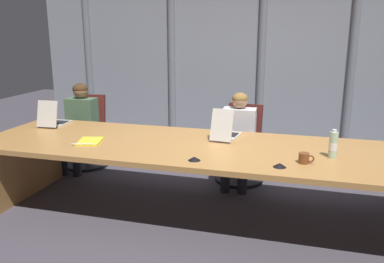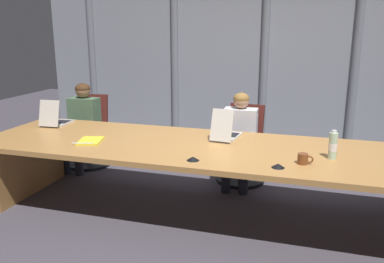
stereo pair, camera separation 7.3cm
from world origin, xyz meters
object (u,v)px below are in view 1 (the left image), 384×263
object	(u,v)px
office_chair_left_mid	(240,153)
coffee_mug_near	(304,158)
water_bottle_primary	(333,145)
conference_mic_left_side	(194,159)
conference_mic_middle	(280,165)
office_chair_left_end	(87,140)
person_left_mid	(238,134)
laptop_left_end	(54,120)
spiral_notepad	(90,141)
person_left_end	(79,121)
laptop_left_mid	(226,132)

from	to	relation	value
office_chair_left_mid	coffee_mug_near	xyz separation A→B (m)	(0.75, -1.38, 0.43)
water_bottle_primary	conference_mic_left_side	size ratio (longest dim) A/B	2.33
conference_mic_middle	office_chair_left_end	bearing A→B (deg)	150.17
conference_mic_left_side	conference_mic_middle	bearing A→B (deg)	1.84
person_left_mid	office_chair_left_end	bearing A→B (deg)	-96.38
office_chair_left_mid	water_bottle_primary	xyz separation A→B (m)	(0.98, -1.16, 0.50)
person_left_mid	coffee_mug_near	distance (m)	1.45
laptop_left_end	conference_mic_middle	bearing A→B (deg)	-110.74
office_chair_left_end	conference_mic_left_side	bearing A→B (deg)	42.99
office_chair_left_end	spiral_notepad	world-z (taller)	office_chair_left_end
water_bottle_primary	conference_mic_left_side	bearing A→B (deg)	-160.88
person_left_end	conference_mic_middle	bearing A→B (deg)	61.55
person_left_mid	conference_mic_middle	distance (m)	1.49
person_left_end	water_bottle_primary	distance (m)	3.29
laptop_left_end	spiral_notepad	world-z (taller)	laptop_left_end
laptop_left_end	laptop_left_mid	xyz separation A→B (m)	(2.06, -0.02, 0.00)
conference_mic_left_side	office_chair_left_end	bearing A→B (deg)	141.49
laptop_left_mid	conference_mic_middle	xyz separation A→B (m)	(0.60, -0.77, -0.05)
laptop_left_mid	office_chair_left_mid	bearing A→B (deg)	2.66
water_bottle_primary	conference_mic_middle	world-z (taller)	water_bottle_primary
office_chair_left_end	water_bottle_primary	distance (m)	3.36
laptop_left_end	coffee_mug_near	bearing A→B (deg)	-106.75
office_chair_left_end	conference_mic_left_side	distance (m)	2.54
person_left_end	spiral_notepad	bearing A→B (deg)	34.27
person_left_mid	conference_mic_left_side	size ratio (longest dim) A/B	10.10
coffee_mug_near	person_left_mid	bearing A→B (deg)	121.74
conference_mic_left_side	spiral_notepad	xyz separation A→B (m)	(-1.17, 0.28, -0.01)
office_chair_left_mid	coffee_mug_near	bearing A→B (deg)	35.02
conference_mic_left_side	conference_mic_middle	size ratio (longest dim) A/B	1.00
office_chair_left_mid	water_bottle_primary	size ratio (longest dim) A/B	3.64
office_chair_left_mid	coffee_mug_near	world-z (taller)	office_chair_left_mid
spiral_notepad	coffee_mug_near	bearing A→B (deg)	-17.82
conference_mic_left_side	laptop_left_mid	bearing A→B (deg)	81.09
person_left_end	spiral_notepad	world-z (taller)	person_left_end
office_chair_left_end	conference_mic_middle	bearing A→B (deg)	51.67
laptop_left_end	person_left_mid	xyz separation A→B (m)	(2.10, 0.58, -0.16)
office_chair_left_end	office_chair_left_mid	size ratio (longest dim) A/B	1.03
laptop_left_mid	conference_mic_middle	size ratio (longest dim) A/B	4.27
office_chair_left_mid	person_left_mid	size ratio (longest dim) A/B	0.84
laptop_left_end	water_bottle_primary	size ratio (longest dim) A/B	1.64
laptop_left_end	office_chair_left_mid	size ratio (longest dim) A/B	0.45
office_chair_left_end	office_chair_left_mid	distance (m)	2.13
coffee_mug_near	office_chair_left_end	bearing A→B (deg)	154.30
coffee_mug_near	conference_mic_left_side	distance (m)	0.93
office_chair_left_mid	water_bottle_primary	distance (m)	1.60
laptop_left_end	conference_mic_left_side	xyz separation A→B (m)	(1.94, -0.82, -0.04)
person_left_end	water_bottle_primary	size ratio (longest dim) A/B	4.46
laptop_left_end	water_bottle_primary	distance (m)	3.12
laptop_left_mid	office_chair_left_mid	world-z (taller)	laptop_left_mid
laptop_left_mid	conference_mic_left_side	distance (m)	0.80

